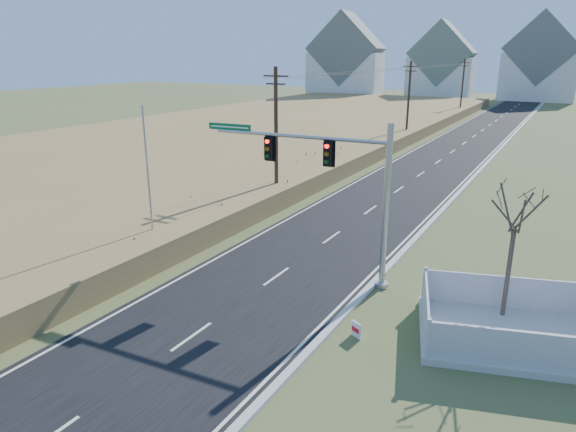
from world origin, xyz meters
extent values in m
plane|color=#4A572A|center=(0.00, 0.00, 0.00)|extent=(260.00, 260.00, 0.00)
cube|color=black|center=(0.00, 50.00, 0.03)|extent=(8.00, 180.00, 0.06)
cube|color=#B2AFA8|center=(4.15, 50.00, 0.09)|extent=(0.30, 180.00, 0.18)
cube|color=olive|center=(-24.00, 40.00, 0.65)|extent=(38.00, 110.00, 1.30)
cylinder|color=#422D1E|center=(-6.50, 15.00, 4.50)|extent=(0.26, 0.26, 9.00)
cube|color=#422D1E|center=(-6.50, 15.00, 8.40)|extent=(1.80, 0.10, 0.10)
cube|color=#422D1E|center=(-6.50, 15.00, 7.90)|extent=(1.40, 0.10, 0.10)
cylinder|color=#422D1E|center=(-6.50, 45.00, 4.50)|extent=(0.26, 0.26, 9.00)
cube|color=#422D1E|center=(-6.50, 45.00, 8.40)|extent=(1.80, 0.10, 0.10)
cube|color=#422D1E|center=(-6.50, 45.00, 7.90)|extent=(1.40, 0.10, 0.10)
cylinder|color=#422D1E|center=(-6.50, 75.00, 4.50)|extent=(0.26, 0.26, 9.00)
cube|color=#422D1E|center=(-6.50, 75.00, 8.40)|extent=(1.80, 0.10, 0.10)
cube|color=#422D1E|center=(-6.50, 75.00, 7.90)|extent=(1.40, 0.10, 0.10)
cube|color=white|center=(-38.00, 100.00, 5.00)|extent=(17.38, 13.12, 10.00)
cube|color=slate|center=(-38.00, 100.00, 10.90)|extent=(17.69, 13.38, 16.29)
cube|color=white|center=(-18.00, 108.00, 4.50)|extent=(14.66, 10.95, 9.00)
cube|color=slate|center=(-18.00, 108.00, 9.90)|extent=(14.93, 11.17, 14.26)
cube|color=white|center=(2.00, 112.00, 5.00)|extent=(15.00, 10.00, 10.00)
cube|color=slate|center=(2.00, 112.00, 10.90)|extent=(15.27, 10.20, 15.27)
cylinder|color=#9EA0A5|center=(4.50, 5.44, 0.10)|extent=(0.61, 0.61, 0.20)
cylinder|color=#9EA0A5|center=(4.50, 5.44, 3.58)|extent=(0.27, 0.27, 7.15)
cylinder|color=#9EA0A5|center=(0.42, 5.19, 6.33)|extent=(8.17, 0.66, 0.16)
cube|color=black|center=(1.85, 5.28, 5.71)|extent=(0.36, 0.30, 1.05)
cube|color=black|center=(-1.01, 5.10, 5.71)|extent=(0.36, 0.30, 1.05)
cube|color=#05632D|center=(-3.05, 4.98, 6.54)|extent=(2.25, 0.18, 0.31)
cube|color=#B7B5AD|center=(10.25, 3.53, 0.13)|extent=(7.77, 6.32, 0.26)
cube|color=#B9BABF|center=(10.86, 1.47, 0.90)|extent=(6.20, 1.91, 1.29)
cube|color=#B9BABF|center=(9.64, 5.59, 0.90)|extent=(6.20, 1.91, 1.29)
cube|color=#B9BABF|center=(7.16, 2.62, 0.90)|extent=(1.30, 4.14, 1.29)
cube|color=white|center=(5.14, 0.94, 0.31)|extent=(0.45, 0.26, 0.59)
cube|color=red|center=(5.12, 0.91, 0.31)|extent=(0.35, 0.19, 0.17)
cylinder|color=#B7B5AD|center=(-7.00, 3.53, 0.07)|extent=(0.34, 0.34, 0.15)
cylinder|color=#9EA0A5|center=(-7.00, 3.53, 3.73)|extent=(0.09, 0.09, 7.47)
cylinder|color=#4C3F33|center=(9.55, 4.83, 1.87)|extent=(0.17, 0.17, 3.74)
camera|label=1|loc=(11.00, -14.47, 9.77)|focal=32.00mm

